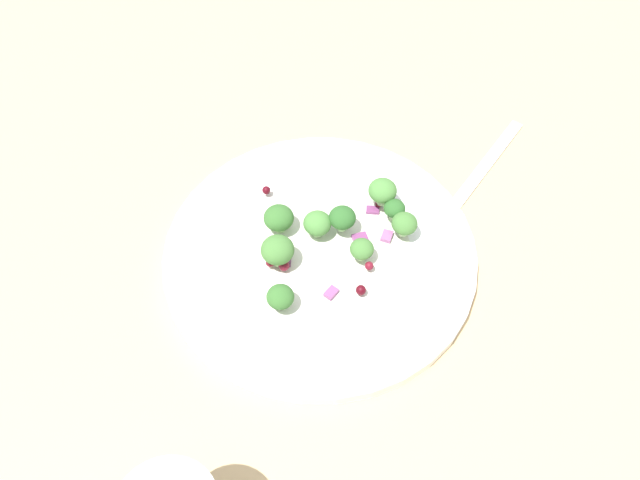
{
  "coord_description": "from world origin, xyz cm",
  "views": [
    {
      "loc": [
        17.94,
        26.12,
        48.16
      ],
      "look_at": [
        2.69,
        -2.77,
        2.7
      ],
      "focal_mm": 35.34,
      "sensor_mm": 36.0,
      "label": 1
    }
  ],
  "objects_px": {
    "broccoli_floret_1": "(280,297)",
    "broccoli_floret_2": "(382,191)",
    "plate": "(320,252)",
    "broccoli_floret_0": "(278,250)",
    "fork": "(472,182)"
  },
  "relations": [
    {
      "from": "broccoli_floret_0",
      "to": "plate",
      "type": "bearing_deg",
      "value": 175.91
    },
    {
      "from": "plate",
      "to": "fork",
      "type": "relative_size",
      "value": 1.63
    },
    {
      "from": "plate",
      "to": "broccoli_floret_0",
      "type": "distance_m",
      "value": 0.05
    },
    {
      "from": "broccoli_floret_1",
      "to": "fork",
      "type": "distance_m",
      "value": 0.24
    },
    {
      "from": "broccoli_floret_0",
      "to": "broccoli_floret_1",
      "type": "height_order",
      "value": "broccoli_floret_0"
    },
    {
      "from": "broccoli_floret_2",
      "to": "fork",
      "type": "distance_m",
      "value": 0.11
    },
    {
      "from": "plate",
      "to": "broccoli_floret_2",
      "type": "xyz_separation_m",
      "value": [
        -0.07,
        -0.02,
        0.03
      ]
    },
    {
      "from": "plate",
      "to": "fork",
      "type": "bearing_deg",
      "value": -177.65
    },
    {
      "from": "broccoli_floret_1",
      "to": "broccoli_floret_2",
      "type": "bearing_deg",
      "value": -157.36
    },
    {
      "from": "broccoli_floret_2",
      "to": "broccoli_floret_1",
      "type": "bearing_deg",
      "value": 22.64
    },
    {
      "from": "broccoli_floret_2",
      "to": "plate",
      "type": "bearing_deg",
      "value": 12.7
    },
    {
      "from": "plate",
      "to": "broccoli_floret_2",
      "type": "height_order",
      "value": "broccoli_floret_2"
    },
    {
      "from": "broccoli_floret_2",
      "to": "fork",
      "type": "height_order",
      "value": "broccoli_floret_2"
    },
    {
      "from": "plate",
      "to": "broccoli_floret_0",
      "type": "height_order",
      "value": "broccoli_floret_0"
    },
    {
      "from": "broccoli_floret_1",
      "to": "fork",
      "type": "bearing_deg",
      "value": -169.03
    }
  ]
}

